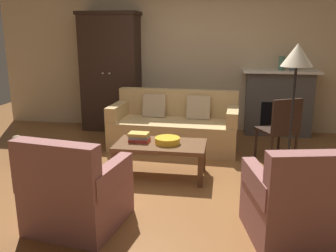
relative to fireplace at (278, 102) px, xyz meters
The scene contains 15 objects.
ground_plane 2.83m from the fireplace, 124.00° to the right, with size 9.60×9.60×0.00m, color brown.
back_wall 1.78m from the fireplace, behind, with size 7.20×0.10×2.80m, color beige.
fireplace is the anchor object (origin of this frame).
armoire 2.99m from the fireplace, behind, with size 1.06×0.57×2.08m.
couch 1.96m from the fireplace, 149.13° to the right, with size 1.96×0.94×0.86m.
coffee_table 2.76m from the fireplace, 127.43° to the right, with size 1.10×0.60×0.42m.
fruit_bowl 2.70m from the fireplace, 125.99° to the right, with size 0.31×0.31×0.08m, color gold.
book_stack 2.90m from the fireplace, 132.15° to the right, with size 0.26×0.19×0.11m.
mantel_vase_jade 0.67m from the fireplace, 90.00° to the right, with size 0.10×0.10×0.23m, color slate.
mantel_vase_slate 0.71m from the fireplace, ahead, with size 0.10×0.10×0.27m, color #565B66.
armchair_near_left 4.14m from the fireplace, 122.37° to the right, with size 0.88×0.88×0.88m.
armchair_near_right 3.44m from the fireplace, 94.60° to the right, with size 0.91×0.91×0.88m.
side_chair_wooden 1.47m from the fireplace, 96.18° to the right, with size 0.59×0.59×0.90m.
floor_lamp 2.15m from the fireplace, 93.59° to the right, with size 0.36×0.36×1.61m.
dog 4.10m from the fireplace, 148.78° to the right, with size 0.52×0.36×0.39m.
Camera 1 is at (0.63, -3.99, 1.72)m, focal length 38.31 mm.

